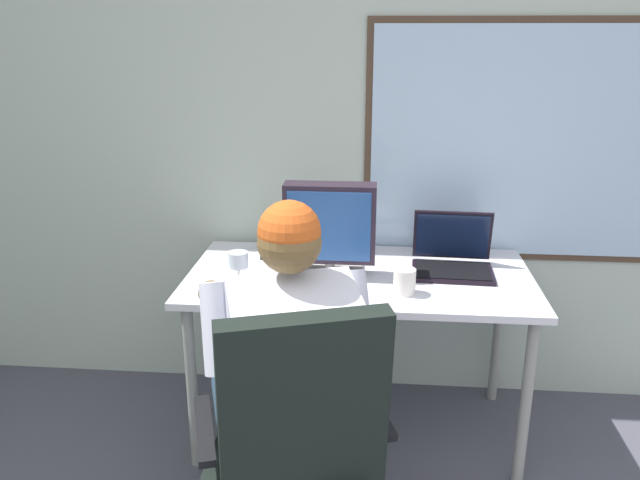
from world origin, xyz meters
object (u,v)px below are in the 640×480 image
(person_seated, at_px, (285,369))
(desk, at_px, (359,290))
(office_chair, at_px, (297,437))
(wine_glass, at_px, (238,262))
(desk_speaker, at_px, (269,240))
(crt_monitor, at_px, (330,227))
(laptop, at_px, (452,255))
(coffee_mug, at_px, (405,281))

(person_seated, bearing_deg, desk, 71.15)
(office_chair, relative_size, person_seated, 0.81)
(desk, xyz_separation_m, wine_glass, (-0.47, -0.18, 0.18))
(person_seated, distance_m, desk_speaker, 0.85)
(desk, bearing_deg, person_seated, -108.85)
(person_seated, distance_m, wine_glass, 0.57)
(crt_monitor, bearing_deg, laptop, 11.75)
(desk_speaker, distance_m, coffee_mug, 0.69)
(office_chair, relative_size, coffee_mug, 10.26)
(wine_glass, distance_m, desk_speaker, 0.34)
(office_chair, bearing_deg, person_seated, 105.78)
(wine_glass, bearing_deg, office_chair, -66.07)
(office_chair, xyz_separation_m, desk_speaker, (-0.26, 1.06, 0.26))
(wine_glass, distance_m, coffee_mug, 0.66)
(desk, distance_m, office_chair, 0.92)
(crt_monitor, bearing_deg, wine_glass, -154.75)
(laptop, xyz_separation_m, wine_glass, (-0.86, -0.27, 0.04))
(crt_monitor, distance_m, coffee_mug, 0.39)
(desk, relative_size, office_chair, 1.39)
(wine_glass, bearing_deg, coffee_mug, -1.51)
(person_seated, height_order, wine_glass, person_seated)
(office_chair, relative_size, crt_monitor, 2.67)
(laptop, height_order, wine_glass, laptop)
(person_seated, relative_size, wine_glass, 8.86)
(desk, relative_size, wine_glass, 10.03)
(desk, xyz_separation_m, person_seated, (-0.22, -0.65, -0.02))
(desk, distance_m, coffee_mug, 0.29)
(person_seated, bearing_deg, crt_monitor, 81.36)
(person_seated, xyz_separation_m, crt_monitor, (0.10, 0.64, 0.30))
(office_chair, relative_size, desk_speaker, 6.29)
(laptop, bearing_deg, desk_speaker, 175.35)
(laptop, bearing_deg, person_seated, -129.28)
(desk, xyz_separation_m, desk_speaker, (-0.41, 0.16, 0.16))
(office_chair, height_order, coffee_mug, office_chair)
(crt_monitor, distance_m, wine_glass, 0.40)
(crt_monitor, xyz_separation_m, laptop, (0.52, 0.11, -0.14))
(desk, relative_size, laptop, 4.14)
(person_seated, xyz_separation_m, wine_glass, (-0.25, 0.48, 0.19))
(desk, bearing_deg, coffee_mug, -47.16)
(crt_monitor, xyz_separation_m, desk_speaker, (-0.28, 0.17, -0.12))
(coffee_mug, bearing_deg, laptop, 53.76)
(coffee_mug, bearing_deg, person_seated, -131.07)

